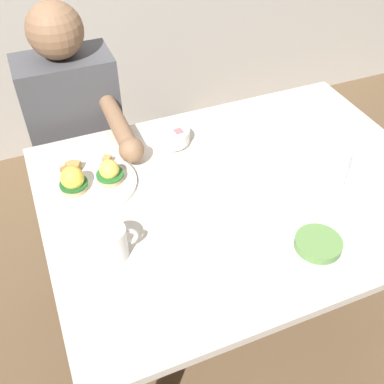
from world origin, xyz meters
name	(u,v)px	position (x,y,z in m)	size (l,w,h in m)	color
ground_plane	(230,318)	(0.00, 0.00, 0.00)	(6.00, 6.00, 0.00)	brown
dining_table	(241,212)	(0.00, 0.00, 0.63)	(1.20, 0.90, 0.74)	silver
eggs_benedict_plate	(90,180)	(-0.43, 0.18, 0.76)	(0.27, 0.27, 0.09)	white
fruit_bowl	(172,136)	(-0.12, 0.29, 0.77)	(0.12, 0.12, 0.06)	white
coffee_mug	(113,241)	(-0.43, -0.11, 0.79)	(0.11, 0.08, 0.09)	white
fork	(319,104)	(0.48, 0.31, 0.74)	(0.02, 0.16, 0.00)	silver
water_glass_near	(337,167)	(0.27, -0.08, 0.79)	(0.08, 0.08, 0.12)	silver
side_plate	(317,246)	(0.07, -0.29, 0.75)	(0.20, 0.20, 0.04)	white
diner_person	(78,133)	(-0.40, 0.60, 0.65)	(0.34, 0.54, 1.14)	#33333D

